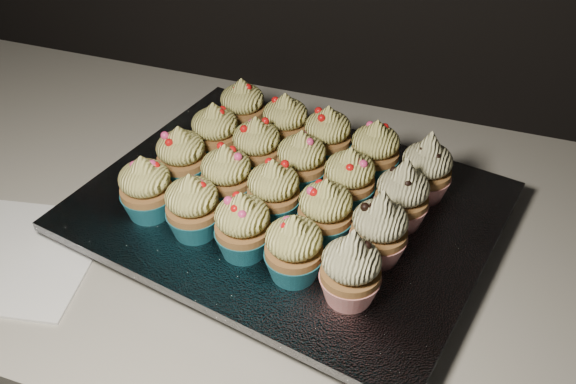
# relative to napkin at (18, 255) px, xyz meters

# --- Properties ---
(worktop) EXTENTS (2.44, 0.64, 0.04)m
(worktop) POSITION_rel_napkin_xyz_m (0.15, 0.18, -0.02)
(worktop) COLOR beige
(worktop) RESTS_ON cabinet
(napkin) EXTENTS (0.21, 0.21, 0.00)m
(napkin) POSITION_rel_napkin_xyz_m (0.00, 0.00, 0.00)
(napkin) COLOR white
(napkin) RESTS_ON worktop
(baking_tray) EXTENTS (0.50, 0.42, 0.02)m
(baking_tray) POSITION_rel_napkin_xyz_m (0.28, 0.16, 0.01)
(baking_tray) COLOR black
(baking_tray) RESTS_ON worktop
(foil_lining) EXTENTS (0.54, 0.46, 0.01)m
(foil_lining) POSITION_rel_napkin_xyz_m (0.28, 0.16, 0.03)
(foil_lining) COLOR silver
(foil_lining) RESTS_ON baking_tray
(cupcake_0) EXTENTS (0.06, 0.06, 0.08)m
(cupcake_0) POSITION_rel_napkin_xyz_m (0.13, 0.09, 0.07)
(cupcake_0) COLOR #1C7185
(cupcake_0) RESTS_ON foil_lining
(cupcake_1) EXTENTS (0.06, 0.06, 0.08)m
(cupcake_1) POSITION_rel_napkin_xyz_m (0.20, 0.08, 0.07)
(cupcake_1) COLOR #1C7185
(cupcake_1) RESTS_ON foil_lining
(cupcake_2) EXTENTS (0.06, 0.06, 0.08)m
(cupcake_2) POSITION_rel_napkin_xyz_m (0.26, 0.07, 0.07)
(cupcake_2) COLOR #1C7185
(cupcake_2) RESTS_ON foil_lining
(cupcake_3) EXTENTS (0.06, 0.06, 0.08)m
(cupcake_3) POSITION_rel_napkin_xyz_m (0.33, 0.05, 0.07)
(cupcake_3) COLOR #1C7185
(cupcake_3) RESTS_ON foil_lining
(cupcake_4) EXTENTS (0.06, 0.06, 0.10)m
(cupcake_4) POSITION_rel_napkin_xyz_m (0.39, 0.04, 0.07)
(cupcake_4) COLOR red
(cupcake_4) RESTS_ON foil_lining
(cupcake_5) EXTENTS (0.06, 0.06, 0.08)m
(cupcake_5) POSITION_rel_napkin_xyz_m (0.14, 0.16, 0.07)
(cupcake_5) COLOR #1C7185
(cupcake_5) RESTS_ON foil_lining
(cupcake_6) EXTENTS (0.06, 0.06, 0.08)m
(cupcake_6) POSITION_rel_napkin_xyz_m (0.21, 0.14, 0.07)
(cupcake_6) COLOR #1C7185
(cupcake_6) RESTS_ON foil_lining
(cupcake_7) EXTENTS (0.06, 0.06, 0.08)m
(cupcake_7) POSITION_rel_napkin_xyz_m (0.28, 0.13, 0.07)
(cupcake_7) COLOR #1C7185
(cupcake_7) RESTS_ON foil_lining
(cupcake_8) EXTENTS (0.06, 0.06, 0.08)m
(cupcake_8) POSITION_rel_napkin_xyz_m (0.34, 0.12, 0.07)
(cupcake_8) COLOR #1C7185
(cupcake_8) RESTS_ON foil_lining
(cupcake_9) EXTENTS (0.06, 0.06, 0.10)m
(cupcake_9) POSITION_rel_napkin_xyz_m (0.41, 0.11, 0.07)
(cupcake_9) COLOR red
(cupcake_9) RESTS_ON foil_lining
(cupcake_10) EXTENTS (0.06, 0.06, 0.08)m
(cupcake_10) POSITION_rel_napkin_xyz_m (0.16, 0.22, 0.07)
(cupcake_10) COLOR #1C7185
(cupcake_10) RESTS_ON foil_lining
(cupcake_11) EXTENTS (0.06, 0.06, 0.08)m
(cupcake_11) POSITION_rel_napkin_xyz_m (0.22, 0.21, 0.07)
(cupcake_11) COLOR #1C7185
(cupcake_11) RESTS_ON foil_lining
(cupcake_12) EXTENTS (0.06, 0.06, 0.08)m
(cupcake_12) POSITION_rel_napkin_xyz_m (0.29, 0.20, 0.07)
(cupcake_12) COLOR #1C7185
(cupcake_12) RESTS_ON foil_lining
(cupcake_13) EXTENTS (0.06, 0.06, 0.08)m
(cupcake_13) POSITION_rel_napkin_xyz_m (0.35, 0.18, 0.07)
(cupcake_13) COLOR #1C7185
(cupcake_13) RESTS_ON foil_lining
(cupcake_14) EXTENTS (0.06, 0.06, 0.10)m
(cupcake_14) POSITION_rel_napkin_xyz_m (0.42, 0.17, 0.07)
(cupcake_14) COLOR red
(cupcake_14) RESTS_ON foil_lining
(cupcake_15) EXTENTS (0.06, 0.06, 0.08)m
(cupcake_15) POSITION_rel_napkin_xyz_m (0.17, 0.29, 0.07)
(cupcake_15) COLOR #1C7185
(cupcake_15) RESTS_ON foil_lining
(cupcake_16) EXTENTS (0.06, 0.06, 0.08)m
(cupcake_16) POSITION_rel_napkin_xyz_m (0.24, 0.27, 0.07)
(cupcake_16) COLOR #1C7185
(cupcake_16) RESTS_ON foil_lining
(cupcake_17) EXTENTS (0.06, 0.06, 0.08)m
(cupcake_17) POSITION_rel_napkin_xyz_m (0.30, 0.26, 0.07)
(cupcake_17) COLOR #1C7185
(cupcake_17) RESTS_ON foil_lining
(cupcake_18) EXTENTS (0.06, 0.06, 0.08)m
(cupcake_18) POSITION_rel_napkin_xyz_m (0.37, 0.25, 0.07)
(cupcake_18) COLOR #1C7185
(cupcake_18) RESTS_ON foil_lining
(cupcake_19) EXTENTS (0.06, 0.06, 0.10)m
(cupcake_19) POSITION_rel_napkin_xyz_m (0.43, 0.23, 0.07)
(cupcake_19) COLOR red
(cupcake_19) RESTS_ON foil_lining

